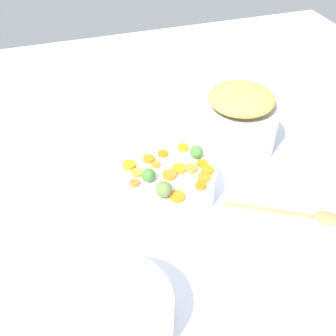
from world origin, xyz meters
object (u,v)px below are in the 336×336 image
serving_bowl_carrots (168,183)px  metal_pot (238,128)px  wooden_spoon (308,216)px  casserole_dish (116,316)px

serving_bowl_carrots → metal_pot: (-0.28, -0.14, 0.03)m
metal_pot → wooden_spoon: bearing=98.9°
casserole_dish → serving_bowl_carrots: bearing=-122.6°
metal_pot → wooden_spoon: metal_pot is taller
serving_bowl_carrots → metal_pot: 0.31m
metal_pot → wooden_spoon: 0.35m
wooden_spoon → casserole_dish: size_ratio=1.22×
serving_bowl_carrots → casserole_dish: (0.22, 0.35, 0.01)m
serving_bowl_carrots → metal_pot: bearing=-152.3°
metal_pot → serving_bowl_carrots: bearing=27.7°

